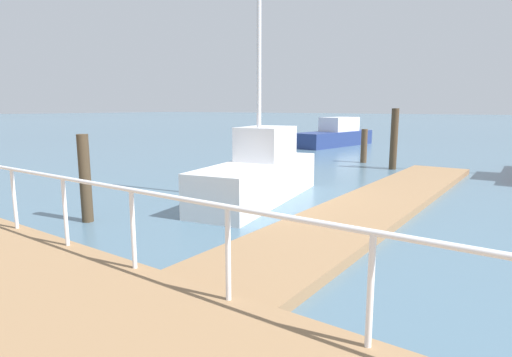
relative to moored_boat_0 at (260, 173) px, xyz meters
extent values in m
plane|color=slate|center=(-2.67, 6.66, -0.74)|extent=(300.00, 300.00, 0.00)
cube|color=#93704C|center=(1.00, -2.93, -0.65)|extent=(14.35, 2.00, 0.18)
cylinder|color=white|center=(-5.82, -5.20, 0.19)|extent=(0.06, 0.06, 1.05)
cylinder|color=white|center=(-5.82, -3.62, 0.19)|extent=(0.06, 0.06, 1.05)
cylinder|color=white|center=(-5.82, -2.03, 0.19)|extent=(0.06, 0.06, 1.05)
cylinder|color=white|center=(-5.82, -0.44, 0.19)|extent=(0.06, 0.06, 1.05)
cylinder|color=white|center=(-5.82, 1.15, 0.19)|extent=(0.06, 0.06, 1.05)
cylinder|color=white|center=(-5.82, -3.62, 0.71)|extent=(0.06, 28.57, 0.06)
cylinder|color=brown|center=(9.05, 0.55, 0.02)|extent=(0.28, 0.28, 1.52)
cylinder|color=#473826|center=(-4.02, 1.84, 0.23)|extent=(0.24, 0.24, 1.92)
cylinder|color=#473826|center=(7.76, -1.17, 0.49)|extent=(0.29, 0.29, 2.45)
cube|color=white|center=(-0.08, -0.02, -0.21)|extent=(5.43, 2.43, 1.05)
cube|color=white|center=(0.38, 0.07, 0.77)|extent=(1.88, 1.49, 0.91)
cylinder|color=silver|center=(-0.08, -0.02, 3.47)|extent=(0.12, 0.12, 6.31)
cube|color=navy|center=(15.99, 5.22, -0.27)|extent=(6.81, 2.76, 0.93)
cube|color=white|center=(16.55, 5.14, 0.64)|extent=(2.83, 1.84, 0.91)
camera|label=1|loc=(-9.17, -6.36, 1.76)|focal=29.34mm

